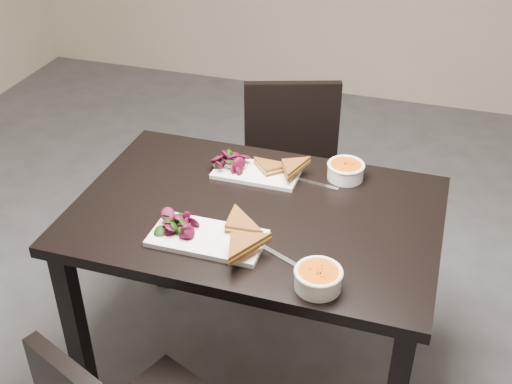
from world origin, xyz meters
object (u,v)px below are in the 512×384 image
(soup_bowl_near, at_px, (318,278))
(plate_far, at_px, (256,173))
(table, at_px, (256,234))
(soup_bowl_far, at_px, (346,170))
(plate_near, at_px, (208,238))
(chair_far, at_px, (292,170))

(soup_bowl_near, height_order, plate_far, soup_bowl_near)
(table, distance_m, soup_bowl_far, 0.40)
(soup_bowl_near, bearing_deg, table, 132.04)
(soup_bowl_near, distance_m, soup_bowl_far, 0.60)
(table, height_order, soup_bowl_near, soup_bowl_near)
(table, xyz_separation_m, soup_bowl_far, (0.24, 0.28, 0.13))
(plate_near, relative_size, soup_bowl_near, 2.55)
(soup_bowl_far, bearing_deg, table, -130.52)
(soup_bowl_far, bearing_deg, plate_near, -124.48)
(chair_far, relative_size, soup_bowl_near, 6.17)
(soup_bowl_far, bearing_deg, plate_far, -166.40)
(table, height_order, soup_bowl_far, soup_bowl_far)
(chair_far, relative_size, plate_far, 2.81)
(plate_far, relative_size, soup_bowl_far, 2.27)
(plate_near, xyz_separation_m, soup_bowl_far, (0.33, 0.49, 0.03))
(table, xyz_separation_m, soup_bowl_near, (0.28, -0.31, 0.13))
(soup_bowl_near, xyz_separation_m, plate_far, (-0.34, 0.52, -0.03))
(plate_near, bearing_deg, plate_far, 86.18)
(plate_far, bearing_deg, table, -72.87)
(chair_far, xyz_separation_m, plate_far, (-0.01, -0.50, 0.27))
(plate_far, distance_m, soup_bowl_far, 0.32)
(soup_bowl_near, xyz_separation_m, soup_bowl_far, (-0.04, 0.59, -0.00))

